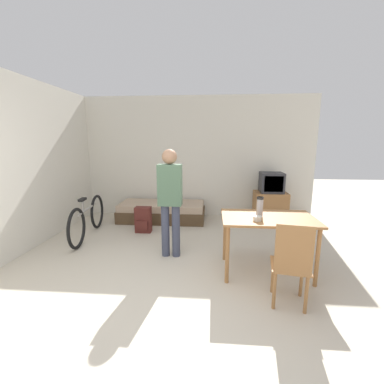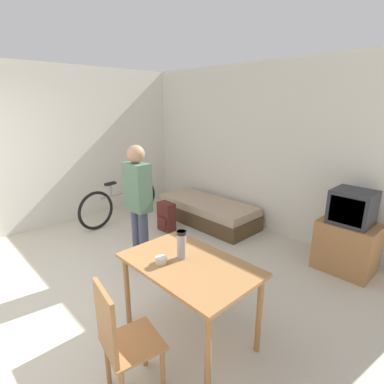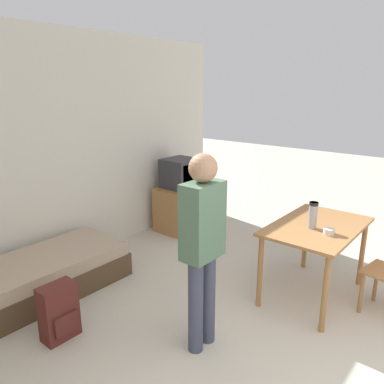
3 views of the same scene
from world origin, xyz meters
name	(u,v)px [view 2 (image 2 of 3)]	position (x,y,z in m)	size (l,w,h in m)	color
ground_plane	(12,326)	(0.00, 0.00, 0.00)	(20.00, 20.00, 0.00)	beige
wall_back	(251,148)	(0.00, 3.81, 1.35)	(5.65, 0.06, 2.70)	silver
wall_left	(81,145)	(-2.35, 1.89, 1.35)	(0.06, 4.78, 2.70)	silver
daybed	(207,212)	(-0.52, 3.30, 0.19)	(1.85, 0.79, 0.40)	#4C3823
tv	(348,236)	(1.82, 3.40, 0.47)	(0.67, 0.51, 1.07)	#9E6B3D
dining_table	(189,273)	(1.29, 1.16, 0.66)	(1.17, 0.75, 0.76)	#9E6B3D
wooden_chair	(120,338)	(1.38, 0.42, 0.51)	(0.45, 0.45, 0.93)	#9E6B3D
bicycle	(120,203)	(-1.66, 2.21, 0.34)	(0.24, 1.67, 0.76)	black
person_standing	(138,200)	(-0.04, 1.55, 0.93)	(0.34, 0.22, 1.61)	#3D4256
thermos_flask	(181,243)	(1.18, 1.17, 0.90)	(0.08, 0.08, 0.26)	#99999E
mate_bowl	(161,260)	(1.12, 0.99, 0.79)	(0.10, 0.10, 0.06)	beige
backpack	(166,217)	(-0.73, 2.53, 0.24)	(0.30, 0.20, 0.49)	#56231E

